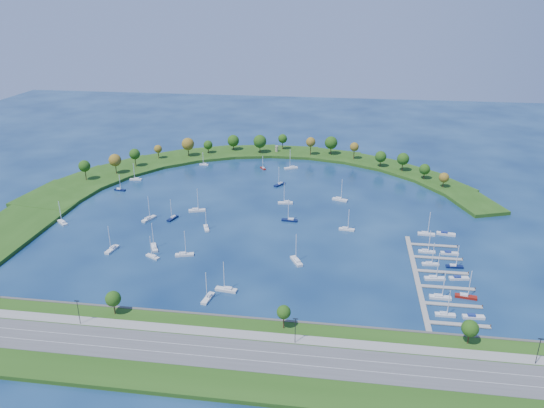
# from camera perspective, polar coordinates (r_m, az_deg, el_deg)

# --- Properties ---
(ground) EXTENTS (700.00, 700.00, 0.00)m
(ground) POSITION_cam_1_polar(r_m,az_deg,el_deg) (291.64, -1.11, -1.05)
(ground) COLOR #071C43
(ground) RESTS_ON ground
(south_shoreline) EXTENTS (420.00, 43.10, 11.60)m
(south_shoreline) POSITION_cam_1_polar(r_m,az_deg,el_deg) (187.08, -7.24, -15.74)
(south_shoreline) COLOR #224813
(south_shoreline) RESTS_ON ground
(breakwater) EXTENTS (286.74, 247.64, 2.00)m
(breakwater) POSITION_cam_1_polar(r_m,az_deg,el_deg) (345.03, -7.46, 2.73)
(breakwater) COLOR #224813
(breakwater) RESTS_ON ground
(breakwater_trees) EXTENTS (234.94, 95.20, 13.98)m
(breakwater_trees) POSITION_cam_1_polar(r_m,az_deg,el_deg) (374.12, -0.93, 6.02)
(breakwater_trees) COLOR #382314
(breakwater_trees) RESTS_ON breakwater
(harbor_tower) EXTENTS (2.60, 2.60, 4.49)m
(harbor_tower) POSITION_cam_1_polar(r_m,az_deg,el_deg) (398.42, 0.51, 6.11)
(harbor_tower) COLOR gray
(harbor_tower) RESTS_ON breakwater
(dock_system) EXTENTS (24.28, 82.00, 1.60)m
(dock_system) POSITION_cam_1_polar(r_m,az_deg,el_deg) (237.57, 17.39, -7.87)
(dock_system) COLOR gray
(dock_system) RESTS_ON ground
(moored_boat_0) EXTENTS (4.99, 8.34, 11.86)m
(moored_boat_0) POSITION_cam_1_polar(r_m,az_deg,el_deg) (274.55, -7.24, -2.58)
(moored_boat_0) COLOR silver
(moored_boat_0) RESTS_ON ground
(moored_boat_1) EXTENTS (7.65, 5.41, 11.08)m
(moored_boat_1) POSITION_cam_1_polar(r_m,az_deg,el_deg) (250.36, -13.00, -5.60)
(moored_boat_1) COLOR silver
(moored_boat_1) RESTS_ON ground
(moored_boat_2) EXTENTS (9.85, 6.51, 14.13)m
(moored_boat_2) POSITION_cam_1_polar(r_m,az_deg,el_deg) (365.44, 2.12, 4.03)
(moored_boat_2) COLOR silver
(moored_boat_2) RESTS_ON ground
(moored_boat_3) EXTENTS (6.48, 9.25, 13.38)m
(moored_boat_3) POSITION_cam_1_polar(r_m,az_deg,el_deg) (258.52, -12.85, -4.64)
(moored_boat_3) COLOR silver
(moored_boat_3) RESTS_ON ground
(moored_boat_4) EXTENTS (6.91, 8.48, 12.71)m
(moored_boat_4) POSITION_cam_1_polar(r_m,az_deg,el_deg) (333.56, 0.85, 2.21)
(moored_boat_4) COLOR #09123A
(moored_boat_4) RESTS_ON ground
(moored_boat_5) EXTENTS (9.45, 3.73, 13.51)m
(moored_boat_5) POSITION_cam_1_polar(r_m,az_deg,el_deg) (219.52, -5.05, -9.30)
(moored_boat_5) COLOR silver
(moored_boat_5) RESTS_ON ground
(moored_boat_6) EXTENTS (4.05, 9.30, 13.23)m
(moored_boat_6) POSITION_cam_1_polar(r_m,az_deg,el_deg) (262.09, -17.21, -4.73)
(moored_boat_6) COLOR silver
(moored_boat_6) RESTS_ON ground
(moored_boat_7) EXTENTS (7.37, 3.01, 10.52)m
(moored_boat_7) POSITION_cam_1_polar(r_m,az_deg,el_deg) (338.58, -16.41, 1.57)
(moored_boat_7) COLOR #09123A
(moored_boat_7) RESTS_ON ground
(moored_boat_8) EXTENTS (8.96, 3.72, 12.78)m
(moored_boat_8) POSITION_cam_1_polar(r_m,az_deg,el_deg) (304.69, 1.49, 0.20)
(moored_boat_8) COLOR silver
(moored_boat_8) RESTS_ON ground
(moored_boat_9) EXTENTS (8.69, 2.97, 12.56)m
(moored_boat_9) POSITION_cam_1_polar(r_m,az_deg,el_deg) (281.76, 1.95, -1.72)
(moored_boat_9) COLOR #09123A
(moored_boat_9) RESTS_ON ground
(moored_boat_10) EXTENTS (8.06, 2.89, 11.60)m
(moored_boat_10) POSITION_cam_1_polar(r_m,az_deg,el_deg) (354.70, -14.76, 2.70)
(moored_boat_10) COLOR silver
(moored_boat_10) RESTS_ON ground
(moored_boat_11) EXTENTS (5.99, 9.54, 13.61)m
(moored_boat_11) POSITION_cam_1_polar(r_m,az_deg,el_deg) (290.90, -13.40, -1.55)
(moored_boat_11) COLOR silver
(moored_boat_11) RESTS_ON ground
(moored_boat_12) EXTENTS (9.63, 5.36, 13.64)m
(moored_boat_12) POSITION_cam_1_polar(r_m,az_deg,el_deg) (311.77, 7.48, 0.54)
(moored_boat_12) COLOR silver
(moored_boat_12) RESTS_ON ground
(moored_boat_13) EXTENTS (8.26, 7.60, 12.92)m
(moored_boat_13) POSITION_cam_1_polar(r_m,az_deg,el_deg) (300.51, -22.08, -1.86)
(moored_boat_13) COLOR silver
(moored_boat_13) RESTS_ON ground
(moored_boat_14) EXTENTS (8.26, 3.04, 11.88)m
(moored_boat_14) POSITION_cam_1_polar(r_m,az_deg,el_deg) (273.82, 8.22, -2.71)
(moored_boat_14) COLOR silver
(moored_boat_14) RESTS_ON ground
(moored_boat_15) EXTENTS (4.63, 8.33, 11.80)m
(moored_boat_15) POSITION_cam_1_polar(r_m,az_deg,el_deg) (289.10, -10.88, -1.49)
(moored_boat_15) COLOR #09123A
(moored_boat_15) RESTS_ON ground
(moored_boat_16) EXTENTS (9.08, 4.72, 12.85)m
(moored_boat_16) POSITION_cam_1_polar(r_m,az_deg,el_deg) (249.19, -9.63, -5.45)
(moored_boat_16) COLOR silver
(moored_boat_16) RESTS_ON ground
(moored_boat_17) EXTENTS (5.01, 6.28, 9.35)m
(moored_boat_17) POSITION_cam_1_polar(r_m,az_deg,el_deg) (365.22, -0.99, 4.01)
(moored_boat_17) COLOR maroon
(moored_boat_17) RESTS_ON ground
(moored_boat_18) EXTENTS (6.51, 1.94, 9.52)m
(moored_boat_18) POSITION_cam_1_polar(r_m,az_deg,el_deg) (376.37, -7.49, 4.38)
(moored_boat_18) COLOR silver
(moored_boat_18) RESTS_ON ground
(moored_boat_19) EXTENTS (6.82, 9.75, 14.11)m
(moored_boat_19) POSITION_cam_1_polar(r_m,az_deg,el_deg) (240.16, 2.72, -6.24)
(moored_boat_19) COLOR silver
(moored_boat_19) RESTS_ON ground
(moored_boat_20) EXTENTS (3.94, 9.03, 12.85)m
(moored_boat_20) POSITION_cam_1_polar(r_m,az_deg,el_deg) (214.86, -7.07, -10.17)
(moored_boat_20) COLOR silver
(moored_boat_20) RESTS_ON ground
(moored_boat_21) EXTENTS (9.81, 5.05, 13.89)m
(moored_boat_21) POSITION_cam_1_polar(r_m,az_deg,el_deg) (296.97, -8.28, -0.64)
(moored_boat_21) COLOR silver
(moored_boat_21) RESTS_ON ground
(docked_boat_0) EXTENTS (7.65, 2.16, 11.24)m
(docked_boat_0) POSITION_cam_1_polar(r_m,az_deg,el_deg) (214.37, 18.52, -11.40)
(docked_boat_0) COLOR silver
(docked_boat_0) RESTS_ON ground
(docked_boat_1) EXTENTS (8.37, 2.84, 1.68)m
(docked_boat_1) POSITION_cam_1_polar(r_m,az_deg,el_deg) (216.80, 21.28, -11.49)
(docked_boat_1) COLOR silver
(docked_boat_1) RESTS_ON ground
(docked_boat_2) EXTENTS (8.76, 2.64, 12.79)m
(docked_boat_2) POSITION_cam_1_polar(r_m,az_deg,el_deg) (224.49, 18.02, -9.67)
(docked_boat_2) COLOR silver
(docked_boat_2) RESTS_ON ground
(docked_boat_3) EXTENTS (8.87, 3.69, 12.65)m
(docked_boat_3) POSITION_cam_1_polar(r_m,az_deg,el_deg) (228.45, 20.56, -9.44)
(docked_boat_3) COLOR maroon
(docked_boat_3) RESTS_ON ground
(docked_boat_4) EXTENTS (9.01, 3.37, 12.94)m
(docked_boat_4) POSITION_cam_1_polar(r_m,az_deg,el_deg) (237.33, 17.46, -7.74)
(docked_boat_4) COLOR silver
(docked_boat_4) RESTS_ON ground
(docked_boat_5) EXTENTS (8.75, 3.66, 1.73)m
(docked_boat_5) POSITION_cam_1_polar(r_m,az_deg,el_deg) (241.04, 19.86, -7.67)
(docked_boat_5) COLOR silver
(docked_boat_5) RESTS_ON ground
(docked_boat_6) EXTENTS (7.76, 2.72, 11.20)m
(docked_boat_6) POSITION_cam_1_polar(r_m,az_deg,el_deg) (248.60, 17.03, -6.26)
(docked_boat_6) COLOR silver
(docked_boat_6) RESTS_ON ground
(docked_boat_7) EXTENTS (7.67, 2.46, 11.15)m
(docked_boat_7) POSITION_cam_1_polar(r_m,az_deg,el_deg) (249.90, 19.44, -6.43)
(docked_boat_7) COLOR #09123A
(docked_boat_7) RESTS_ON ground
(docked_boat_8) EXTENTS (7.92, 2.39, 11.57)m
(docked_boat_8) POSITION_cam_1_polar(r_m,az_deg,el_deg) (259.37, 16.66, -4.97)
(docked_boat_8) COLOR silver
(docked_boat_8) RESTS_ON ground
(docked_boat_9) EXTENTS (8.38, 2.57, 1.70)m
(docked_boat_9) POSITION_cam_1_polar(r_m,az_deg,el_deg) (261.22, 18.93, -5.13)
(docked_boat_9) COLOR silver
(docked_boat_9) RESTS_ON ground
(docked_boat_10) EXTENTS (8.75, 2.86, 12.69)m
(docked_boat_10) POSITION_cam_1_polar(r_m,az_deg,el_deg) (277.35, 16.62, -3.12)
(docked_boat_10) COLOR silver
(docked_boat_10) RESTS_ON ground
(docked_boat_11) EXTENTS (9.65, 4.10, 1.91)m
(docked_boat_11) POSITION_cam_1_polar(r_m,az_deg,el_deg) (280.61, 18.58, -3.11)
(docked_boat_11) COLOR silver
(docked_boat_11) RESTS_ON ground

